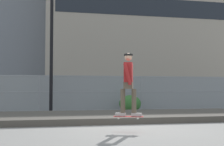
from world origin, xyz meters
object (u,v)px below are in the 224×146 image
Objects in this scene: parked_car_mid at (104,94)px; skateboard at (129,117)px; street_lamp at (52,20)px; shrub_left at (130,104)px; skater at (128,80)px; parked_car_far at (202,94)px.

skateboard is at bearing -96.99° from parked_car_mid.
shrub_left is at bearing -0.74° from street_lamp.
street_lamp is 6.62× the size of shrub_left.
skater is 0.38× the size of parked_car_far.
skater is at bearing -90.00° from skateboard.
skateboard is 0.48× the size of skater.
shrub_left reaches higher than skateboard.
parked_car_mid reaches higher than skateboard.
skateboard is 8.15m from street_lamp.
skateboard is at bearing 90.00° from skater.
street_lamp is (-1.99, 6.78, 3.08)m from skater.
parked_car_mid is at bearing 98.71° from shrub_left.
parked_car_far is at bearing 53.48° from skateboard.
parked_car_mid is (1.29, 10.56, -0.57)m from skater.
skater is 13.24m from parked_car_far.
street_lamp is 1.62× the size of parked_car_far.
street_lamp reaches higher than skateboard.
shrub_left is (1.88, 6.73, 0.01)m from skateboard.
skater is (0.00, -0.00, 0.99)m from skateboard.
parked_car_far is at bearing 21.35° from street_lamp.
skater is at bearing -73.66° from street_lamp.
parked_car_mid is 0.99× the size of parked_car_far.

